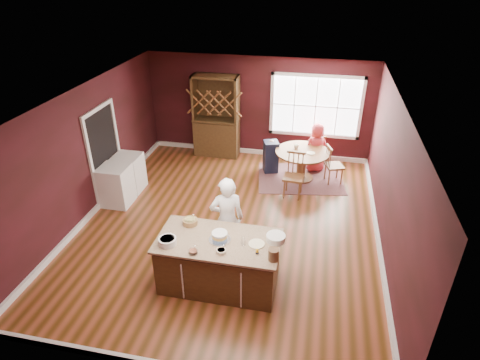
% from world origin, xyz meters
% --- Properties ---
extents(room_shell, '(7.00, 7.00, 7.00)m').
position_xyz_m(room_shell, '(0.00, 0.00, 1.35)').
color(room_shell, brown).
rests_on(room_shell, ground).
extents(window, '(2.36, 0.10, 1.66)m').
position_xyz_m(window, '(1.50, 3.47, 1.50)').
color(window, white).
rests_on(window, room_shell).
extents(doorway, '(0.08, 1.26, 2.13)m').
position_xyz_m(doorway, '(-2.97, 0.60, 1.02)').
color(doorway, white).
rests_on(doorway, room_shell).
extents(kitchen_island, '(1.98, 1.04, 0.92)m').
position_xyz_m(kitchen_island, '(0.22, -1.73, 0.44)').
color(kitchen_island, '#3C2817').
rests_on(kitchen_island, ground).
extents(dining_table, '(1.32, 1.32, 0.75)m').
position_xyz_m(dining_table, '(1.30, 2.26, 0.53)').
color(dining_table, brown).
rests_on(dining_table, ground).
extents(baker, '(0.70, 0.57, 1.66)m').
position_xyz_m(baker, '(0.20, -1.02, 0.83)').
color(baker, white).
rests_on(baker, ground).
extents(layer_cake, '(0.35, 0.35, 0.14)m').
position_xyz_m(layer_cake, '(0.25, -1.73, 0.99)').
color(layer_cake, white).
rests_on(layer_cake, kitchen_island).
extents(bowl_blue, '(0.28, 0.28, 0.11)m').
position_xyz_m(bowl_blue, '(-0.53, -1.99, 0.97)').
color(bowl_blue, silver).
rests_on(bowl_blue, kitchen_island).
extents(bowl_yellow, '(0.25, 0.25, 0.09)m').
position_xyz_m(bowl_yellow, '(-0.35, -1.41, 0.97)').
color(bowl_yellow, '#9A724A').
rests_on(bowl_yellow, kitchen_island).
extents(bowl_pink, '(0.15, 0.15, 0.05)m').
position_xyz_m(bowl_pink, '(-0.07, -2.13, 0.95)').
color(bowl_pink, silver).
rests_on(bowl_pink, kitchen_island).
extents(bowl_olive, '(0.15, 0.15, 0.06)m').
position_xyz_m(bowl_olive, '(0.35, -2.03, 0.95)').
color(bowl_olive, beige).
rests_on(bowl_olive, kitchen_island).
extents(drinking_glass, '(0.07, 0.07, 0.14)m').
position_xyz_m(drinking_glass, '(0.64, -1.77, 0.99)').
color(drinking_glass, silver).
rests_on(drinking_glass, kitchen_island).
extents(dinner_plate, '(0.26, 0.26, 0.02)m').
position_xyz_m(dinner_plate, '(0.84, -1.72, 0.93)').
color(dinner_plate, beige).
rests_on(dinner_plate, kitchen_island).
extents(white_tub, '(0.31, 0.31, 0.11)m').
position_xyz_m(white_tub, '(1.12, -1.56, 0.97)').
color(white_tub, silver).
rests_on(white_tub, kitchen_island).
extents(stoneware_crock, '(0.16, 0.16, 0.19)m').
position_xyz_m(stoneware_crock, '(1.15, -2.03, 1.02)').
color(stoneware_crock, brown).
rests_on(stoneware_crock, kitchen_island).
extents(toy_figurine, '(0.05, 0.05, 0.09)m').
position_xyz_m(toy_figurine, '(0.89, -1.94, 0.96)').
color(toy_figurine, gold).
rests_on(toy_figurine, kitchen_island).
extents(rug, '(2.31, 1.92, 0.01)m').
position_xyz_m(rug, '(1.30, 2.26, 0.01)').
color(rug, brown).
rests_on(rug, ground).
extents(chair_east, '(0.50, 0.51, 0.98)m').
position_xyz_m(chair_east, '(2.09, 2.25, 0.49)').
color(chair_east, '#995425').
rests_on(chair_east, ground).
extents(chair_south, '(0.48, 0.46, 1.06)m').
position_xyz_m(chair_south, '(1.18, 1.39, 0.53)').
color(chair_south, brown).
rests_on(chair_south, ground).
extents(chair_north, '(0.52, 0.51, 0.94)m').
position_xyz_m(chair_north, '(1.61, 2.98, 0.47)').
color(chair_north, brown).
rests_on(chair_north, ground).
extents(seated_woman, '(0.74, 0.65, 1.28)m').
position_xyz_m(seated_woman, '(1.62, 2.79, 0.64)').
color(seated_woman, '#C8313B').
rests_on(seated_woman, ground).
extents(high_chair, '(0.44, 0.44, 0.86)m').
position_xyz_m(high_chair, '(0.50, 2.50, 0.43)').
color(high_chair, black).
rests_on(high_chair, ground).
extents(toddler, '(0.18, 0.14, 0.26)m').
position_xyz_m(toddler, '(0.55, 2.61, 0.81)').
color(toddler, '#8CA5BF').
rests_on(toddler, high_chair).
extents(table_plate, '(0.21, 0.21, 0.02)m').
position_xyz_m(table_plate, '(1.50, 2.19, 0.76)').
color(table_plate, beige).
rests_on(table_plate, dining_table).
extents(table_cup, '(0.12, 0.12, 0.09)m').
position_xyz_m(table_cup, '(1.13, 2.41, 0.80)').
color(table_cup, white).
rests_on(table_cup, dining_table).
extents(hutch, '(1.21, 0.51, 2.22)m').
position_xyz_m(hutch, '(-1.10, 3.22, 1.11)').
color(hutch, '#331C11').
rests_on(hutch, ground).
extents(washer, '(0.62, 0.60, 0.91)m').
position_xyz_m(washer, '(-2.64, 0.28, 0.45)').
color(washer, white).
rests_on(washer, ground).
extents(dryer, '(0.61, 0.59, 0.88)m').
position_xyz_m(dryer, '(-2.64, 0.92, 0.44)').
color(dryer, white).
rests_on(dryer, ground).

